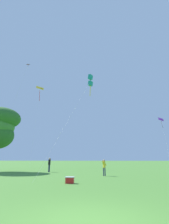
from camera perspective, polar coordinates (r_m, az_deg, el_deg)
name	(u,v)px	position (r m, az deg, el deg)	size (l,w,h in m)	color
ground_plane	(86,223)	(5.32, 0.51, -33.17)	(400.00, 400.00, 0.00)	#4C8433
kite_yellow_diamond	(40,92)	(52.48, -14.84, 6.68)	(4.11, 10.46, 23.04)	yellow
kite_black_large	(25,74)	(47.47, -19.49, 11.93)	(3.76, 5.31, 26.41)	black
kite_purple_streamer	(161,122)	(37.89, 24.46, -3.00)	(1.39, 5.23, 10.02)	purple
kite_teal_box	(90,81)	(26.00, 1.97, 10.44)	(3.73, 11.29, 14.03)	teal
person_with_spool	(49,163)	(23.71, -11.75, -16.58)	(0.25, 0.58, 1.80)	#2D3351
person_foreground_watcher	(104,166)	(18.17, 6.62, -17.57)	(0.49, 0.30, 1.59)	#2D3351
picnic_cooler	(70,180)	(12.70, -4.98, -21.81)	(0.60, 0.40, 0.44)	red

